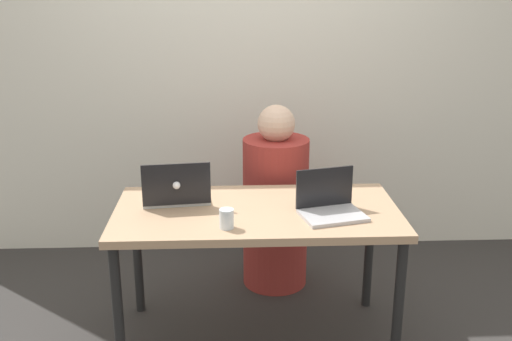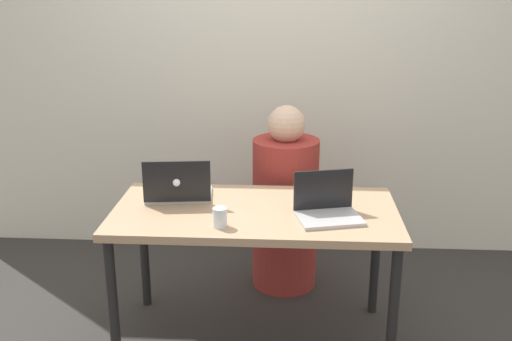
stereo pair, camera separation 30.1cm
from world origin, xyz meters
TOP-DOWN VIEW (x-y plane):
  - ground_plane at (0.00, 0.00)m, footprint 12.00×12.00m
  - back_wall at (0.00, 1.24)m, footprint 4.50×0.10m
  - desk at (0.00, 0.00)m, footprint 1.43×0.73m
  - person_at_center at (0.14, 0.63)m, footprint 0.41×0.41m
  - laptop_back_left at (-0.41, 0.11)m, footprint 0.37×0.29m
  - laptop_front_right at (0.35, -0.09)m, footprint 0.34×0.29m
  - water_glass_left at (-0.15, -0.23)m, footprint 0.07×0.07m

SIDE VIEW (x-z plane):
  - ground_plane at x=0.00m, z-range 0.00..0.00m
  - person_at_center at x=0.14m, z-range -0.06..1.08m
  - desk at x=0.00m, z-range 0.30..1.04m
  - water_glass_left at x=-0.15m, z-range 0.74..0.83m
  - laptop_front_right at x=0.35m, z-range 0.68..0.90m
  - laptop_back_left at x=-0.41m, z-range 0.68..0.91m
  - back_wall at x=0.00m, z-range 0.00..2.63m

